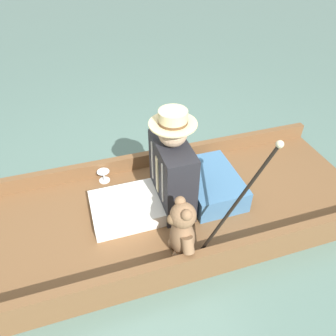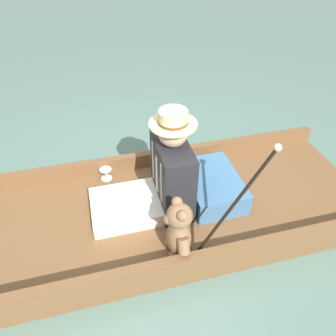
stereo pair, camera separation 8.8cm
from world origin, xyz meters
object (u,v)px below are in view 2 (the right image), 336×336
Objects in this scene: teddy_bear at (178,231)px; walking_cane at (239,198)px; wine_glass at (106,172)px; seated_person at (160,178)px.

walking_cane is (-0.07, -0.33, 0.27)m from teddy_bear.
wine_glass is at bearing 23.44° from teddy_bear.
walking_cane is at bearing -101.97° from teddy_bear.
wine_glass is 0.12× the size of walking_cane.
teddy_bear reaches higher than wine_glass.
wine_glass is at bearing 37.32° from walking_cane.
seated_person reaches higher than wine_glass.
seated_person is at bearing 1.16° from teddy_bear.
seated_person is 0.96× the size of walking_cane.
wine_glass is at bearing 30.11° from seated_person.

